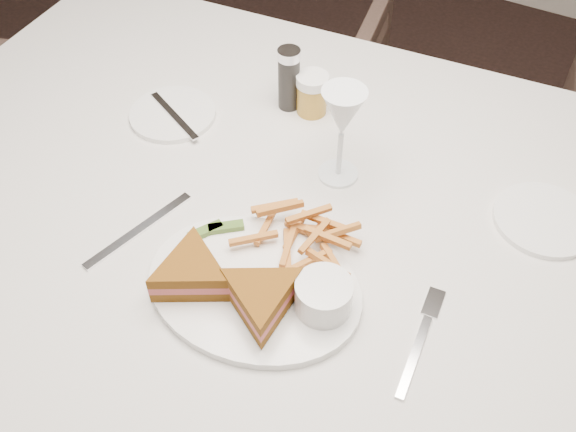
% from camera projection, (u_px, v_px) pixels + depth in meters
% --- Properties ---
extents(table, '(1.64, 1.17, 0.75)m').
position_uv_depth(table, '(300.00, 338.00, 1.31)').
color(table, silver).
rests_on(table, ground).
extents(chair_far, '(0.73, 0.70, 0.65)m').
position_uv_depth(chair_far, '(456.00, 132.00, 1.81)').
color(chair_far, '#48342C').
rests_on(chair_far, ground).
extents(table_setting, '(0.83, 0.58, 0.18)m').
position_uv_depth(table_setting, '(285.00, 225.00, 0.97)').
color(table_setting, white).
rests_on(table_setting, table).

